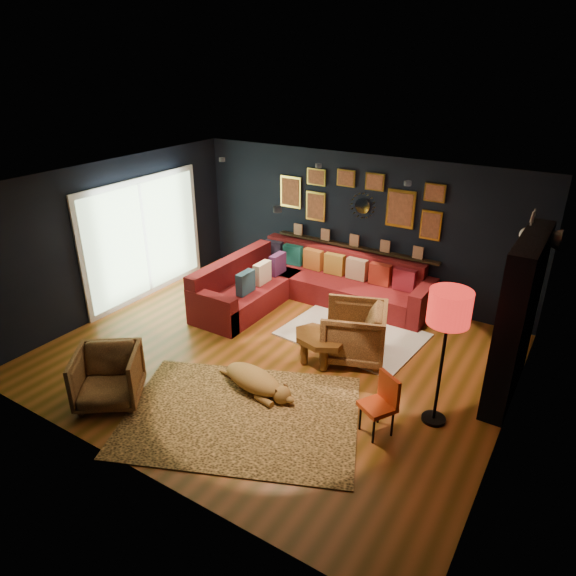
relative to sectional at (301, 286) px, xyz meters
The scene contains 20 objects.
floor 1.94m from the sectional, 71.24° to the right, with size 6.50×6.50×0.00m, color #974D1F.
room_walls 2.29m from the sectional, 71.24° to the right, with size 6.50×6.50×6.50m.
sectional is the anchor object (origin of this frame).
ledge 1.22m from the sectional, 54.82° to the left, with size 3.20×0.12×0.04m, color black.
gallery_wall 1.84m from the sectional, 56.49° to the left, with size 3.15×0.04×1.02m.
sunburst_mirror 1.80m from the sectional, 51.91° to the left, with size 0.47×0.16×0.47m.
fireplace 3.88m from the sectional, 13.77° to the right, with size 0.31×1.60×2.20m.
deer_head 4.15m from the sectional, ahead, with size 0.50×0.28×0.45m.
sliding_door 2.97m from the sectional, 155.08° to the right, with size 0.06×2.80×2.20m.
ceiling_spots 2.53m from the sectional, 58.65° to the right, with size 3.30×2.50×0.06m.
shag_rug 1.51m from the sectional, 24.67° to the right, with size 2.12×1.54×0.03m, color white.
leopard_rug 3.38m from the sectional, 72.07° to the right, with size 2.90×2.07×0.02m, color tan.
coffee_table 2.06m from the sectional, 51.82° to the right, with size 1.00×0.85×0.43m.
pouf 0.76m from the sectional, 155.77° to the right, with size 0.56×0.56×0.37m, color #9E271A.
armchair_left 3.91m from the sectional, 98.82° to the right, with size 0.79×0.74×0.81m, color #C68244.
armchair_right 2.03m from the sectional, 36.73° to the right, with size 0.90×0.84×0.92m, color #C68244.
gold_stool 3.41m from the sectional, 105.04° to the right, with size 0.35×0.35×0.44m, color gold.
orange_chair 3.66m from the sectional, 44.15° to the right, with size 0.49×0.49×0.77m.
floor_lamp 3.89m from the sectional, 32.74° to the right, with size 0.49×0.49×1.78m.
dog 2.80m from the sectional, 72.60° to the right, with size 1.29×0.63×0.41m, color #AD7B3E, non-canonical shape.
Camera 1 is at (3.68, -5.50, 4.16)m, focal length 32.00 mm.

